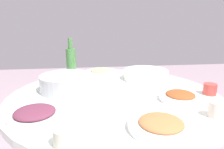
% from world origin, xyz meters
% --- Properties ---
extents(round_dining_table, '(1.12, 1.12, 0.76)m').
position_xyz_m(round_dining_table, '(0.00, 0.00, 0.60)').
color(round_dining_table, '#99999E').
rests_on(round_dining_table, ground).
extents(rice_bowl, '(0.29, 0.29, 0.10)m').
position_xyz_m(rice_bowl, '(0.26, -0.09, 0.81)').
color(rice_bowl, '#B2B5BA').
rests_on(rice_bowl, round_dining_table).
extents(soup_bowl, '(0.29, 0.30, 0.07)m').
position_xyz_m(soup_bowl, '(-0.24, -0.26, 0.79)').
color(soup_bowl, white).
rests_on(soup_bowl, round_dining_table).
extents(dish_eggplant, '(0.22, 0.22, 0.04)m').
position_xyz_m(dish_eggplant, '(0.36, 0.24, 0.78)').
color(dish_eggplant, white).
rests_on(dish_eggplant, round_dining_table).
extents(dish_tofu_braise, '(0.24, 0.24, 0.05)m').
position_xyz_m(dish_tofu_braise, '(-0.12, 0.39, 0.78)').
color(dish_tofu_braise, silver).
rests_on(dish_tofu_braise, round_dining_table).
extents(dish_stirfry, '(0.21, 0.21, 0.05)m').
position_xyz_m(dish_stirfry, '(-0.31, 0.12, 0.78)').
color(dish_stirfry, white).
rests_on(dish_stirfry, round_dining_table).
extents(dish_noodles, '(0.24, 0.24, 0.04)m').
position_xyz_m(dish_noodles, '(0.04, -0.44, 0.77)').
color(dish_noodles, silver).
rests_on(dish_noodles, round_dining_table).
extents(green_bottle, '(0.06, 0.06, 0.27)m').
position_xyz_m(green_bottle, '(0.25, -0.37, 0.87)').
color(green_bottle, '#40773B').
rests_on(green_bottle, round_dining_table).
extents(tea_cup_near, '(0.06, 0.06, 0.06)m').
position_xyz_m(tea_cup_near, '(-0.37, 0.31, 0.79)').
color(tea_cup_near, beige).
rests_on(tea_cup_near, round_dining_table).
extents(tea_cup_far, '(0.07, 0.07, 0.06)m').
position_xyz_m(tea_cup_far, '(0.22, 0.45, 0.79)').
color(tea_cup_far, beige).
rests_on(tea_cup_far, round_dining_table).
extents(tea_cup_side, '(0.07, 0.07, 0.06)m').
position_xyz_m(tea_cup_side, '(-0.50, 0.06, 0.79)').
color(tea_cup_side, '#CD443C').
rests_on(tea_cup_side, round_dining_table).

